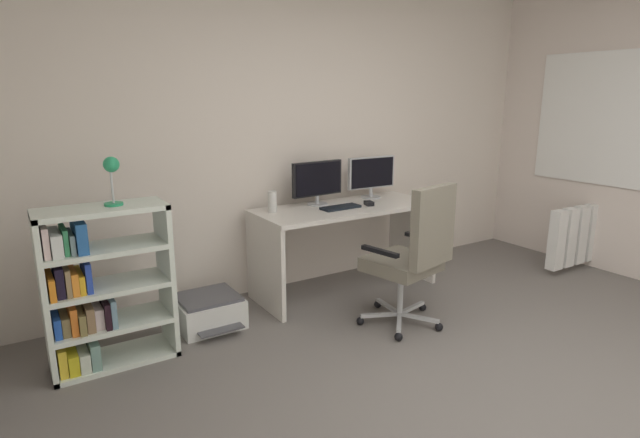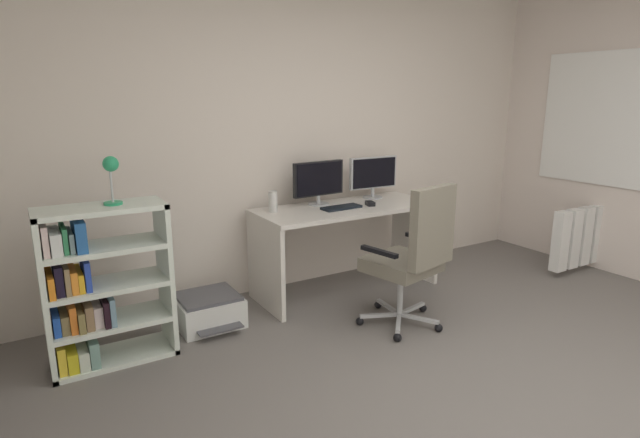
{
  "view_description": "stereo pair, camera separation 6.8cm",
  "coord_description": "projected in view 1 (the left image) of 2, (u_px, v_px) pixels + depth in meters",
  "views": [
    {
      "loc": [
        -2.23,
        -1.37,
        1.66
      ],
      "look_at": [
        -0.26,
        1.76,
        0.76
      ],
      "focal_mm": 28.54,
      "sensor_mm": 36.0,
      "label": 1
    },
    {
      "loc": [
        -2.17,
        -1.41,
        1.66
      ],
      "look_at": [
        -0.26,
        1.76,
        0.76
      ],
      "focal_mm": 28.54,
      "sensor_mm": 36.0,
      "label": 2
    }
  ],
  "objects": [
    {
      "name": "ground_plane",
      "position": [
        539.0,
        421.0,
        2.68
      ],
      "size": [
        5.25,
        4.9,
        0.02
      ],
      "primitive_type": "cube",
      "color": "slate",
      "rests_on": "ground"
    },
    {
      "name": "wall_back",
      "position": [
        299.0,
        132.0,
        4.41
      ],
      "size": [
        5.25,
        0.1,
        2.71
      ],
      "primitive_type": "cube",
      "color": "silver",
      "rests_on": "ground"
    },
    {
      "name": "window_pane",
      "position": [
        605.0,
        119.0,
        4.76
      ],
      "size": [
        0.01,
        1.25,
        1.15
      ],
      "primitive_type": "cube",
      "color": "white"
    },
    {
      "name": "window_frame",
      "position": [
        604.0,
        119.0,
        4.76
      ],
      "size": [
        0.02,
        1.33,
        1.23
      ],
      "primitive_type": "cube",
      "color": "white"
    },
    {
      "name": "desk",
      "position": [
        346.0,
        228.0,
        4.33
      ],
      "size": [
        1.57,
        0.64,
        0.75
      ],
      "color": "silver",
      "rests_on": "ground"
    },
    {
      "name": "monitor_main",
      "position": [
        317.0,
        180.0,
        4.28
      ],
      "size": [
        0.49,
        0.18,
        0.37
      ],
      "color": "#B2B5B7",
      "rests_on": "desk"
    },
    {
      "name": "monitor_secondary",
      "position": [
        371.0,
        174.0,
        4.58
      ],
      "size": [
        0.49,
        0.18,
        0.37
      ],
      "color": "#B2B5B7",
      "rests_on": "desk"
    },
    {
      "name": "keyboard",
      "position": [
        340.0,
        207.0,
        4.18
      ],
      "size": [
        0.34,
        0.14,
        0.02
      ],
      "primitive_type": "cube",
      "rotation": [
        0.0,
        0.0,
        0.04
      ],
      "color": "black",
      "rests_on": "desk"
    },
    {
      "name": "computer_mouse",
      "position": [
        369.0,
        203.0,
        4.31
      ],
      "size": [
        0.09,
        0.11,
        0.03
      ],
      "primitive_type": "cube",
      "rotation": [
        0.0,
        0.0,
        -0.29
      ],
      "color": "black",
      "rests_on": "desk"
    },
    {
      "name": "desktop_speaker",
      "position": [
        272.0,
        202.0,
        4.04
      ],
      "size": [
        0.07,
        0.07,
        0.17
      ],
      "primitive_type": "cylinder",
      "color": "silver",
      "rests_on": "desk"
    },
    {
      "name": "office_chair",
      "position": [
        414.0,
        252.0,
        3.61
      ],
      "size": [
        0.63,
        0.65,
        1.07
      ],
      "color": "#B7BABC",
      "rests_on": "ground"
    },
    {
      "name": "bookshelf",
      "position": [
        96.0,
        292.0,
        3.12
      ],
      "size": [
        0.75,
        0.34,
        1.01
      ],
      "color": "silver",
      "rests_on": "ground"
    },
    {
      "name": "desk_lamp",
      "position": [
        112.0,
        173.0,
        3.03
      ],
      "size": [
        0.11,
        0.11,
        0.3
      ],
      "color": "#279E65",
      "rests_on": "bookshelf"
    },
    {
      "name": "printer",
      "position": [
        209.0,
        311.0,
        3.74
      ],
      "size": [
        0.46,
        0.5,
        0.24
      ],
      "color": "silver",
      "rests_on": "ground"
    },
    {
      "name": "radiator",
      "position": [
        584.0,
        233.0,
        4.98
      ],
      "size": [
        1.03,
        0.1,
        0.57
      ],
      "color": "white",
      "rests_on": "ground"
    }
  ]
}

